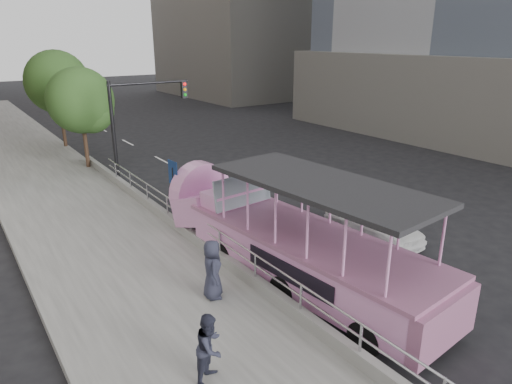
# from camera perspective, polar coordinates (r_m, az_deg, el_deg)

# --- Properties ---
(ground) EXTENTS (160.00, 160.00, 0.00)m
(ground) POSITION_cam_1_polar(r_m,az_deg,el_deg) (15.39, 9.66, -9.24)
(ground) COLOR black
(sidewalk) EXTENTS (5.50, 80.00, 0.30)m
(sidewalk) POSITION_cam_1_polar(r_m,az_deg,el_deg) (21.13, -21.91, -2.00)
(sidewalk) COLOR #A5A49F
(sidewalk) RESTS_ON ground
(kerb_wall) EXTENTS (0.24, 30.00, 0.36)m
(kerb_wall) POSITION_cam_1_polar(r_m,az_deg,el_deg) (14.88, -4.50, -7.96)
(kerb_wall) COLOR gray
(kerb_wall) RESTS_ON sidewalk
(guardrail) EXTENTS (0.07, 22.00, 0.71)m
(guardrail) POSITION_cam_1_polar(r_m,az_deg,el_deg) (14.59, -4.56, -5.64)
(guardrail) COLOR #BABABF
(guardrail) RESTS_ON kerb_wall
(duck_boat) EXTENTS (3.43, 10.60, 3.46)m
(duck_boat) POSITION_cam_1_polar(r_m,az_deg,el_deg) (14.13, 3.60, -5.84)
(duck_boat) COLOR black
(duck_boat) RESTS_ON ground
(car) EXTENTS (1.75, 4.06, 1.37)m
(car) POSITION_cam_1_polar(r_m,az_deg,el_deg) (17.44, 14.44, -3.64)
(car) COLOR white
(car) RESTS_ON ground
(pedestrian_mid) EXTENTS (0.96, 0.92, 1.56)m
(pedestrian_mid) POSITION_cam_1_polar(r_m,az_deg,el_deg) (10.02, -5.76, -18.74)
(pedestrian_mid) COLOR #2A2C3E
(pedestrian_mid) RESTS_ON sidewalk
(pedestrian_far) EXTENTS (0.82, 0.98, 1.70)m
(pedestrian_far) POSITION_cam_1_polar(r_m,az_deg,el_deg) (12.69, -5.48, -9.61)
(pedestrian_far) COLOR #2A2C3E
(pedestrian_far) RESTS_ON sidewalk
(parking_sign) EXTENTS (0.09, 0.64, 2.85)m
(parking_sign) POSITION_cam_1_polar(r_m,az_deg,el_deg) (17.37, -10.22, 0.45)
(parking_sign) COLOR black
(parking_sign) RESTS_ON ground
(traffic_signal) EXTENTS (4.20, 0.32, 5.20)m
(traffic_signal) POSITION_cam_1_polar(r_m,az_deg,el_deg) (23.73, -14.81, 9.31)
(traffic_signal) COLOR black
(traffic_signal) RESTS_ON ground
(street_tree_near) EXTENTS (3.52, 3.52, 5.72)m
(street_tree_near) POSITION_cam_1_polar(r_m,az_deg,el_deg) (26.47, -20.82, 10.36)
(street_tree_near) COLOR #3A291A
(street_tree_near) RESTS_ON ground
(street_tree_far) EXTENTS (3.97, 3.97, 6.45)m
(street_tree_far) POSITION_cam_1_polar(r_m,az_deg,el_deg) (32.27, -23.38, 12.25)
(street_tree_far) COLOR #3A291A
(street_tree_far) RESTS_ON ground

